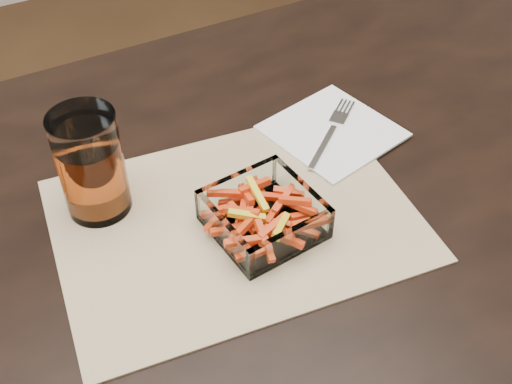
# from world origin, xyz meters

# --- Properties ---
(dining_table) EXTENTS (1.60, 0.90, 0.75)m
(dining_table) POSITION_xyz_m (0.00, 0.00, 0.66)
(dining_table) COLOR black
(dining_table) RESTS_ON ground
(placemat) EXTENTS (0.49, 0.38, 0.00)m
(placemat) POSITION_xyz_m (-0.08, -0.01, 0.75)
(placemat) COLOR tan
(placemat) RESTS_ON dining_table
(glass_bowl) EXTENTS (0.13, 0.13, 0.05)m
(glass_bowl) POSITION_xyz_m (-0.06, -0.04, 0.77)
(glass_bowl) COLOR white
(glass_bowl) RESTS_ON placemat
(tumbler) EXTENTS (0.08, 0.08, 0.14)m
(tumbler) POSITION_xyz_m (-0.23, 0.09, 0.82)
(tumbler) COLOR white
(tumbler) RESTS_ON placemat
(napkin) EXTENTS (0.20, 0.20, 0.00)m
(napkin) POSITION_xyz_m (0.13, 0.08, 0.76)
(napkin) COLOR white
(napkin) RESTS_ON placemat
(fork) EXTENTS (0.15, 0.12, 0.00)m
(fork) POSITION_xyz_m (0.12, 0.08, 0.76)
(fork) COLOR silver
(fork) RESTS_ON napkin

